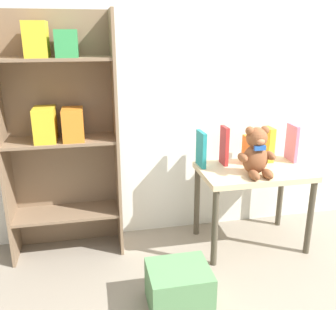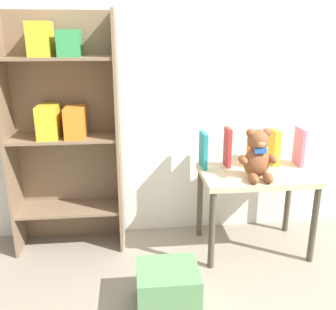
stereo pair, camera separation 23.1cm
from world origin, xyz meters
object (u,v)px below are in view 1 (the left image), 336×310
at_px(book_standing_orange, 247,150).
at_px(book_standing_pink, 292,143).
at_px(bookshelf_side, 60,124).
at_px(book_standing_yellow, 268,144).
at_px(book_standing_teal, 201,149).
at_px(display_table, 253,180).
at_px(storage_bin, 179,287).
at_px(teddy_bear, 256,153).
at_px(book_standing_red, 224,146).

distance_m(book_standing_orange, book_standing_pink, 0.33).
height_order(bookshelf_side, book_standing_pink, bookshelf_side).
distance_m(book_standing_orange, book_standing_yellow, 0.16).
distance_m(book_standing_teal, book_standing_orange, 0.32).
xyz_separation_m(bookshelf_side, display_table, (1.21, -0.20, -0.39)).
height_order(display_table, book_standing_pink, book_standing_pink).
distance_m(book_standing_orange, storage_bin, 1.04).
distance_m(bookshelf_side, book_standing_orange, 1.24).
distance_m(display_table, teddy_bear, 0.24).
relative_size(bookshelf_side, book_standing_orange, 8.18).
xyz_separation_m(teddy_bear, book_standing_pink, (0.36, 0.20, -0.01)).
bearing_deg(book_standing_yellow, book_standing_red, -179.93).
height_order(display_table, book_standing_yellow, book_standing_yellow).
distance_m(book_standing_yellow, storage_bin, 1.16).
height_order(book_standing_teal, book_standing_orange, book_standing_teal).
relative_size(book_standing_yellow, storage_bin, 0.73).
distance_m(book_standing_teal, storage_bin, 0.90).
distance_m(display_table, book_standing_orange, 0.21).
bearing_deg(book_standing_teal, storage_bin, -117.14).
height_order(book_standing_orange, book_standing_yellow, book_standing_yellow).
bearing_deg(teddy_bear, book_standing_teal, 142.52).
height_order(bookshelf_side, storage_bin, bookshelf_side).
relative_size(bookshelf_side, book_standing_teal, 6.47).
relative_size(teddy_bear, book_standing_pink, 1.21).
relative_size(book_standing_pink, storage_bin, 0.78).
xyz_separation_m(book_standing_orange, storage_bin, (-0.63, -0.64, -0.53)).
xyz_separation_m(teddy_bear, storage_bin, (-0.59, -0.43, -0.57)).
relative_size(book_standing_red, storage_bin, 0.80).
bearing_deg(display_table, teddy_bear, -110.80).
bearing_deg(book_standing_pink, display_table, -158.81).
bearing_deg(display_table, book_standing_orange, 90.00).
height_order(book_standing_orange, storage_bin, book_standing_orange).
bearing_deg(book_standing_teal, bookshelf_side, 173.38).
height_order(bookshelf_side, book_standing_yellow, bookshelf_side).
height_order(book_standing_yellow, storage_bin, book_standing_yellow).
xyz_separation_m(bookshelf_side, teddy_bear, (1.18, -0.29, -0.17)).
distance_m(display_table, book_standing_pink, 0.40).
height_order(teddy_bear, book_standing_teal, teddy_bear).
xyz_separation_m(display_table, storage_bin, (-0.63, -0.52, -0.35)).
xyz_separation_m(book_standing_teal, book_standing_orange, (0.32, -0.00, -0.02)).
height_order(display_table, book_standing_orange, book_standing_orange).
height_order(display_table, book_standing_teal, book_standing_teal).
bearing_deg(book_standing_orange, book_standing_pink, -3.50).
height_order(teddy_bear, book_standing_yellow, teddy_bear).
bearing_deg(book_standing_yellow, book_standing_pink, -10.99).
xyz_separation_m(book_standing_red, book_standing_pink, (0.48, -0.02, -0.00)).
bearing_deg(book_standing_orange, teddy_bear, -100.11).
bearing_deg(book_standing_orange, book_standing_red, 176.48).
height_order(book_standing_teal, book_standing_red, book_standing_red).
relative_size(bookshelf_side, book_standing_yellow, 6.46).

